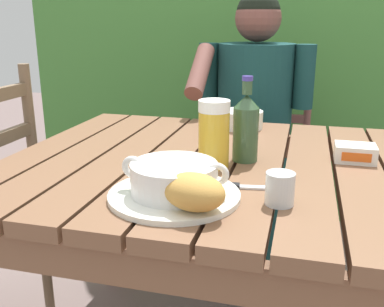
% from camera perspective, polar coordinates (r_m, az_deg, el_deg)
% --- Properties ---
extents(dining_table, '(1.12, 0.96, 0.75)m').
position_cam_1_polar(dining_table, '(1.23, 2.82, -5.09)').
color(dining_table, brown).
rests_on(dining_table, ground_plane).
extents(hedge_backdrop, '(2.79, 0.94, 2.62)m').
position_cam_1_polar(hedge_backdrop, '(2.78, 11.06, 18.36)').
color(hedge_backdrop, '#448138').
rests_on(hedge_backdrop, ground_plane).
extents(chair_near_diner, '(0.49, 0.40, 1.00)m').
position_cam_1_polar(chair_near_diner, '(2.13, 8.35, -0.07)').
color(chair_near_diner, brown).
rests_on(chair_near_diner, ground_plane).
extents(person_eating, '(0.48, 0.47, 1.23)m').
position_cam_1_polar(person_eating, '(1.89, 7.88, 4.93)').
color(person_eating, '#163F3E').
rests_on(person_eating, ground_plane).
extents(serving_plate, '(0.28, 0.28, 0.01)m').
position_cam_1_polar(serving_plate, '(0.94, -2.33, -5.44)').
color(serving_plate, white).
rests_on(serving_plate, dining_table).
extents(soup_bowl, '(0.23, 0.18, 0.07)m').
position_cam_1_polar(soup_bowl, '(0.92, -2.36, -3.11)').
color(soup_bowl, white).
rests_on(soup_bowl, serving_plate).
extents(bread_roll, '(0.15, 0.13, 0.07)m').
position_cam_1_polar(bread_roll, '(0.84, 0.25, -5.02)').
color(bread_roll, gold).
rests_on(bread_roll, serving_plate).
extents(beer_glass, '(0.08, 0.08, 0.17)m').
position_cam_1_polar(beer_glass, '(1.11, 2.88, 2.57)').
color(beer_glass, gold).
rests_on(beer_glass, dining_table).
extents(beer_bottle, '(0.07, 0.07, 0.23)m').
position_cam_1_polar(beer_bottle, '(1.16, 7.05, 3.53)').
color(beer_bottle, '#345333').
rests_on(beer_bottle, dining_table).
extents(water_glass_small, '(0.06, 0.06, 0.07)m').
position_cam_1_polar(water_glass_small, '(0.91, 11.41, -4.52)').
color(water_glass_small, silver).
rests_on(water_glass_small, dining_table).
extents(butter_tub, '(0.11, 0.08, 0.05)m').
position_cam_1_polar(butter_tub, '(1.25, 20.53, 0.06)').
color(butter_tub, white).
rests_on(butter_tub, dining_table).
extents(table_knife, '(0.17, 0.04, 0.01)m').
position_cam_1_polar(table_knife, '(0.99, 6.06, -4.29)').
color(table_knife, silver).
rests_on(table_knife, dining_table).
extents(diner_bowl, '(0.15, 0.15, 0.06)m').
position_cam_1_polar(diner_bowl, '(1.54, 6.49, 4.45)').
color(diner_bowl, white).
rests_on(diner_bowl, dining_table).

